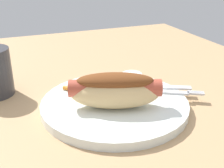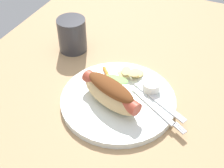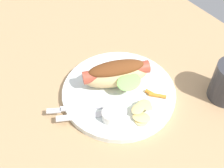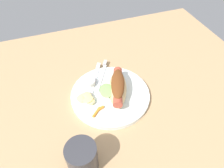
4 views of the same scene
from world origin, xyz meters
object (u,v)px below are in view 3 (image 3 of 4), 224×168
at_px(knife, 92,115).
at_px(carrot_garnish, 154,94).
at_px(fork, 86,109).
at_px(plate, 119,92).
at_px(chips_pile, 142,112).
at_px(sauce_ramekin, 111,115).
at_px(hot_dog, 117,73).

xyz_separation_m(knife, carrot_garnish, (0.03, 0.15, 0.00)).
bearing_deg(fork, plate, -147.11).
xyz_separation_m(chips_pile, carrot_garnish, (-0.03, 0.06, -0.01)).
xyz_separation_m(plate, sauce_ramekin, (0.06, -0.06, 0.02)).
distance_m(fork, carrot_garnish, 0.16).
distance_m(knife, carrot_garnish, 0.15).
bearing_deg(carrot_garnish, hot_dog, -149.25).
bearing_deg(chips_pile, fork, -131.04).
xyz_separation_m(sauce_ramekin, chips_pile, (0.03, 0.06, -0.00)).
bearing_deg(plate, hot_dog, 158.50).
relative_size(fork, chips_pile, 2.26).
bearing_deg(sauce_ramekin, plate, 132.80).
bearing_deg(carrot_garnish, sauce_ramekin, -91.92).
bearing_deg(knife, chips_pile, 174.01).
distance_m(plate, sauce_ramekin, 0.09).
height_order(sauce_ramekin, carrot_garnish, sauce_ramekin).
height_order(fork, carrot_garnish, carrot_garnish).
bearing_deg(carrot_garnish, knife, -102.88).
relative_size(sauce_ramekin, fork, 0.27).
height_order(hot_dog, chips_pile, hot_dog).
bearing_deg(sauce_ramekin, knife, -134.90).
height_order(sauce_ramekin, knife, sauce_ramekin).
bearing_deg(fork, chips_pile, 169.25).
relative_size(hot_dog, fork, 1.09).
distance_m(fork, knife, 0.02).
bearing_deg(carrot_garnish, fork, -110.35).
xyz_separation_m(hot_dog, chips_pile, (0.11, -0.01, -0.02)).
xyz_separation_m(plate, carrot_garnish, (0.06, 0.06, 0.01)).
bearing_deg(chips_pile, sauce_ramekin, -115.52).
xyz_separation_m(sauce_ramekin, carrot_garnish, (0.00, 0.12, -0.01)).
relative_size(hot_dog, chips_pile, 2.46).
relative_size(plate, hot_dog, 1.62).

